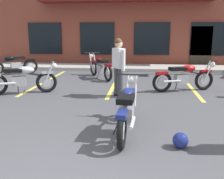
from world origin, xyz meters
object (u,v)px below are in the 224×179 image
at_px(motorcycle_black_cruiser, 13,64).
at_px(motorcycle_silver_naked, 100,67).
at_px(motorcycle_foreground_classic, 127,109).
at_px(helmet_on_pavement, 180,140).
at_px(motorcycle_red_sportbike, 184,77).
at_px(person_by_back_row, 119,64).
at_px(motorcycle_blue_standard, 23,79).

height_order(motorcycle_black_cruiser, motorcycle_silver_naked, same).
distance_m(motorcycle_foreground_classic, helmet_on_pavement, 1.13).
bearing_deg(motorcycle_red_sportbike, motorcycle_foreground_classic, -114.01).
height_order(motorcycle_foreground_classic, person_by_back_row, person_by_back_row).
relative_size(motorcycle_red_sportbike, helmet_on_pavement, 7.84).
bearing_deg(motorcycle_silver_naked, motorcycle_foreground_classic, -75.99).
height_order(motorcycle_blue_standard, helmet_on_pavement, motorcycle_blue_standard).
bearing_deg(motorcycle_foreground_classic, motorcycle_black_cruiser, 131.37).
xyz_separation_m(motorcycle_black_cruiser, motorcycle_silver_naked, (3.90, -0.45, 0.00)).
distance_m(motorcycle_foreground_classic, motorcycle_red_sportbike, 3.95).
bearing_deg(motorcycle_blue_standard, motorcycle_red_sportbike, 10.40).
bearing_deg(helmet_on_pavement, motorcycle_red_sportbike, 80.53).
height_order(motorcycle_foreground_classic, motorcycle_silver_naked, same).
bearing_deg(motorcycle_black_cruiser, person_by_back_row, -34.23).
relative_size(motorcycle_red_sportbike, motorcycle_silver_naked, 1.10).
xyz_separation_m(motorcycle_black_cruiser, person_by_back_row, (4.88, -3.32, 0.49)).
distance_m(motorcycle_red_sportbike, motorcycle_blue_standard, 5.01).
relative_size(motorcycle_black_cruiser, motorcycle_blue_standard, 0.87).
bearing_deg(motorcycle_silver_naked, motorcycle_black_cruiser, 173.43).
bearing_deg(motorcycle_silver_naked, motorcycle_red_sportbike, -32.89).
relative_size(motorcycle_red_sportbike, motorcycle_blue_standard, 1.01).
xyz_separation_m(motorcycle_foreground_classic, person_by_back_row, (-0.40, 2.67, 0.49)).
distance_m(motorcycle_red_sportbike, person_by_back_row, 2.27).
xyz_separation_m(motorcycle_foreground_classic, motorcycle_blue_standard, (-3.32, 2.71, 0.00)).
height_order(motorcycle_red_sportbike, motorcycle_silver_naked, same).
bearing_deg(motorcycle_blue_standard, motorcycle_foreground_classic, -39.24).
bearing_deg(helmet_on_pavement, motorcycle_blue_standard, 142.06).
relative_size(motorcycle_silver_naked, helmet_on_pavement, 7.14).
relative_size(motorcycle_black_cruiser, helmet_on_pavement, 6.75).
height_order(motorcycle_silver_naked, helmet_on_pavement, motorcycle_silver_naked).
bearing_deg(motorcycle_silver_naked, helmet_on_pavement, -69.50).
xyz_separation_m(motorcycle_red_sportbike, motorcycle_blue_standard, (-4.92, -0.90, 0.00)).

